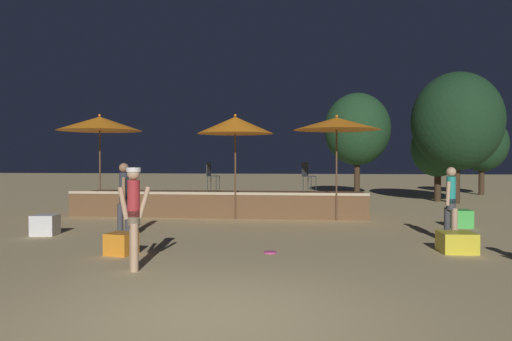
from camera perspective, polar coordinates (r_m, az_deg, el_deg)
The scene contains 19 objects.
ground_plane at distance 5.83m, azimuth -5.56°, elevation -16.52°, with size 120.00×120.00×0.00m, color tan.
wooden_deck at distance 16.28m, azimuth -4.06°, elevation -3.79°, with size 9.28×2.23×0.81m.
patio_umbrella_0 at distance 14.97m, azimuth -2.38°, elevation 5.18°, with size 2.30×2.30×3.16m.
patio_umbrella_1 at distance 14.88m, azimuth 9.20°, elevation 5.28°, with size 2.57×2.57×3.11m.
patio_umbrella_2 at distance 16.49m, azimuth -17.43°, elevation 5.12°, with size 2.62×2.62×3.23m.
cube_seat_0 at distance 9.79m, azimuth -15.14°, elevation -8.08°, with size 0.58×0.58×0.41m.
cube_seat_1 at distance 12.87m, azimuth -22.96°, elevation -5.75°, with size 0.61×0.61×0.48m.
cube_seat_2 at distance 14.30m, azimuth 22.27°, elevation -5.10°, with size 0.56×0.56×0.46m.
cube_seat_3 at distance 10.42m, azimuth 21.96°, elevation -7.61°, with size 0.67×0.67×0.39m.
person_0 at distance 11.49m, azimuth 21.38°, elevation -3.44°, with size 0.33×0.40×1.63m.
person_1 at distance 8.25m, azimuth -13.80°, elevation -4.74°, with size 0.50×0.29×1.66m.
person_3 at distance 11.62m, azimuth -14.85°, elevation -3.03°, with size 0.29×0.50×1.71m.
bistro_chair_0 at distance 16.42m, azimuth -5.18°, elevation -0.30°, with size 0.41×0.41×0.90m.
bistro_chair_1 at distance 16.21m, azimuth 5.87°, elevation -0.32°, with size 0.47×0.47×0.90m.
frisbee_disc at distance 9.61m, azimuth 1.63°, elevation -9.33°, with size 0.25×0.25×0.03m.
background_tree_0 at distance 24.99m, azimuth 11.49°, elevation 4.64°, with size 3.21×3.21×5.07m.
background_tree_1 at distance 28.08m, azimuth 24.40°, elevation 2.80°, with size 2.59×2.59×4.05m.
background_tree_2 at distance 22.00m, azimuth 21.98°, elevation 5.23°, with size 3.64×3.64×5.37m.
background_tree_3 at distance 22.85m, azimuth 20.07°, elevation 2.42°, with size 2.26×2.26×3.56m.
Camera 1 is at (1.17, -5.43, 1.77)m, focal length 35.00 mm.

